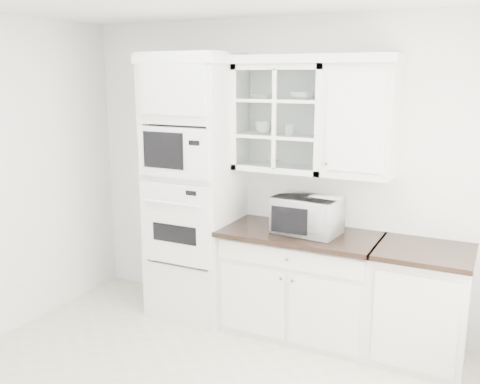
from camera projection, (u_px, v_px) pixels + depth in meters
The scene contains 12 objects.
room_shell at pixel (212, 141), 3.55m from camera, with size 4.00×3.50×2.70m.
oven_column at pixel (194, 188), 4.87m from camera, with size 0.76×0.68×2.40m.
base_cabinet_run at pixel (300, 282), 4.60m from camera, with size 1.32×0.67×0.92m.
extra_base_cabinet at pixel (421, 304), 4.16m from camera, with size 0.72×0.67×0.92m.
upper_cabinet_glass at pixel (282, 118), 4.53m from camera, with size 0.80×0.33×0.90m.
upper_cabinet_solid at pixel (361, 121), 4.24m from camera, with size 0.55×0.33×0.90m, color white.
crown_molding at pixel (270, 59), 4.45m from camera, with size 2.14×0.38×0.07m, color white.
countertop_microwave at pixel (308, 214), 4.45m from camera, with size 0.53×0.44×0.31m, color white.
bowl_a at pixel (263, 96), 4.57m from camera, with size 0.18×0.18×0.05m, color white.
bowl_b at pixel (302, 96), 4.40m from camera, with size 0.20×0.20×0.06m, color white.
cup_a at pixel (263, 127), 4.64m from camera, with size 0.14×0.14×0.11m, color white.
cup_b at pixel (289, 130), 4.50m from camera, with size 0.10×0.10×0.09m, color white.
Camera 1 is at (1.75, -2.65, 2.21)m, focal length 40.00 mm.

